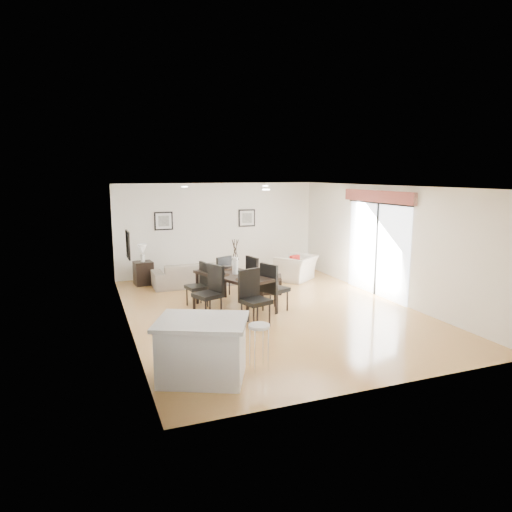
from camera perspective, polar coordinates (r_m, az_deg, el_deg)
name	(u,v)px	position (r m, az deg, el deg)	size (l,w,h in m)	color
ground	(269,310)	(10.14, 1.69, -6.74)	(8.00, 8.00, 0.00)	tan
wall_back	(218,229)	(13.58, -4.77, 3.38)	(6.00, 0.04, 2.70)	white
wall_front	(384,295)	(6.41, 15.65, -4.69)	(6.00, 0.04, 2.70)	white
wall_left	(126,259)	(9.13, -15.94, -0.32)	(0.04, 8.00, 2.70)	white
wall_right	(386,242)	(11.32, 15.91, 1.66)	(0.04, 8.00, 2.70)	white
ceiling	(270,186)	(9.70, 1.78, 8.69)	(6.00, 8.00, 0.02)	white
sofa	(194,274)	(12.34, -7.72, -2.21)	(2.20, 0.86, 0.64)	gray
armchair	(296,268)	(12.91, 5.04, -1.50)	(1.06, 0.93, 0.69)	beige
courtyard_plant_a	(476,276)	(13.24, 25.80, -2.22)	(0.61, 0.53, 0.68)	#315524
courtyard_plant_b	(419,262)	(14.38, 19.70, -0.75)	(0.42, 0.42, 0.74)	#315524
dining_table	(235,277)	(10.07, -2.60, -2.69)	(1.57, 2.11, 0.79)	black
dining_chair_wnear	(211,289)	(9.50, -5.60, -4.08)	(0.64, 0.64, 1.11)	black
dining_chair_wfar	(200,282)	(10.39, -6.98, -3.24)	(0.52, 0.52, 0.99)	black
dining_chair_enear	(272,285)	(9.86, 2.06, -3.62)	(0.64, 0.64, 1.07)	black
dining_chair_efar	(256,276)	(10.73, 0.03, -2.50)	(0.57, 0.57, 1.06)	black
dining_chair_head	(253,294)	(9.01, -0.42, -4.81)	(0.62, 0.62, 1.11)	black
dining_chair_foot	(221,274)	(11.22, -4.34, -2.20)	(0.58, 0.58, 0.99)	black
vase	(235,260)	(9.99, -2.62, -0.46)	(1.00, 1.53, 0.78)	white
coffee_table	(261,284)	(11.57, 0.58, -3.53)	(1.05, 0.63, 0.42)	black
side_table	(143,273)	(12.71, -13.90, -2.08)	(0.47, 0.47, 0.63)	black
table_lamp	(142,250)	(12.59, -14.02, 0.67)	(0.25, 0.25, 0.47)	white
cushion	(295,261)	(12.74, 4.85, -0.66)	(0.34, 0.11, 0.34)	#AD1D16
kitchen_island	(202,349)	(6.79, -6.75, -11.46)	(1.58, 1.43, 0.90)	white
bar_stool	(259,331)	(6.99, 0.40, -9.36)	(0.33, 0.33, 0.72)	silver
framed_print_back_left	(164,221)	(13.16, -11.48, 4.31)	(0.52, 0.04, 0.52)	black
framed_print_back_right	(247,218)	(13.79, -1.15, 4.77)	(0.52, 0.04, 0.52)	black
framed_print_left_wall	(128,245)	(8.88, -15.72, 1.37)	(0.04, 0.52, 0.52)	black
sliding_door	(377,228)	(11.49, 14.91, 3.41)	(0.12, 2.70, 2.57)	white
courtyard	(459,247)	(14.09, 24.08, 1.02)	(6.00, 6.00, 2.00)	gray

